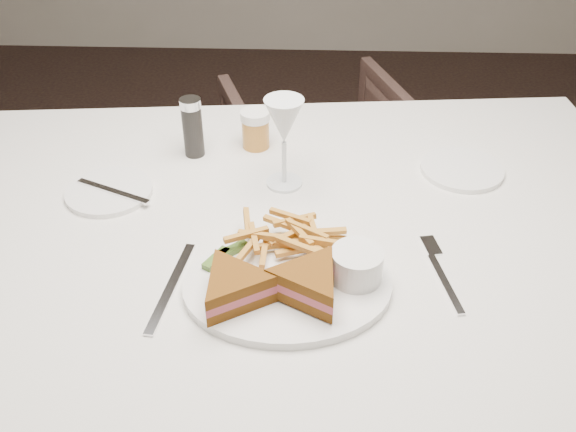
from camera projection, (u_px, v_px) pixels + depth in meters
The scene contains 4 objects.
ground at pixel (172, 415), 1.69m from camera, with size 5.00×5.00×0.00m, color black.
table at pixel (289, 364), 1.35m from camera, with size 1.36×0.91×0.75m, color silver.
chair_far at pixel (320, 158), 2.17m from camera, with size 0.57×0.53×0.58m, color #4B352E.
table_setting at pixel (282, 228), 1.05m from camera, with size 0.83×0.60×0.18m.
Camera 1 is at (0.35, -1.03, 1.43)m, focal length 40.00 mm.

